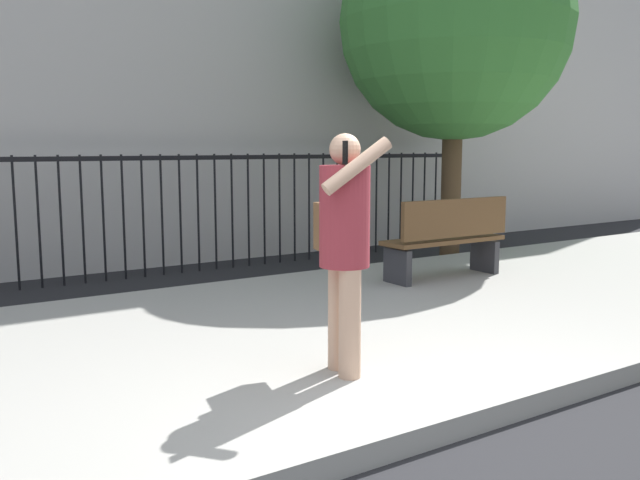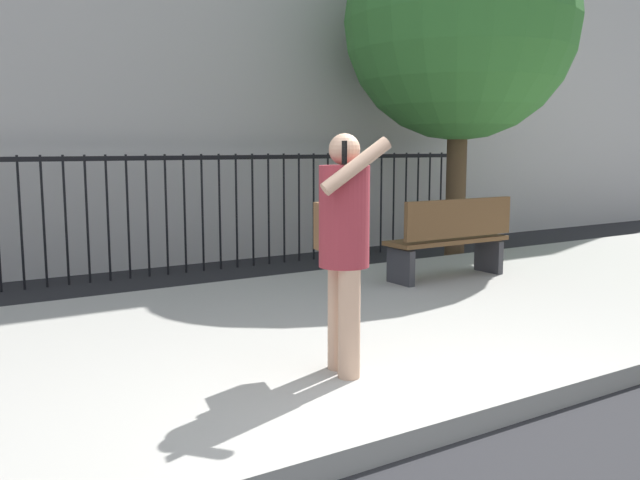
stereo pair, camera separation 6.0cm
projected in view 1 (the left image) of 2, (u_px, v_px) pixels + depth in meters
The scene contains 6 objects.
ground_plane at pixel (430, 451), 3.80m from camera, with size 60.00×60.00×0.00m, color black.
sidewalk at pixel (249, 344), 5.62m from camera, with size 28.00×4.40×0.15m, color #9E9B93.
iron_fence at pixel (113, 201), 8.55m from camera, with size 12.03×0.04×1.60m.
pedestrian_on_phone at pixel (343, 236), 4.57m from camera, with size 0.49×0.70×1.63m.
street_bench at pixel (448, 237), 7.94m from camera, with size 1.60×0.45×0.95m.
street_tree_near at pixel (455, 24), 9.82m from camera, with size 3.38×3.38×5.16m.
Camera 1 is at (-2.50, -2.68, 1.69)m, focal length 38.06 mm.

